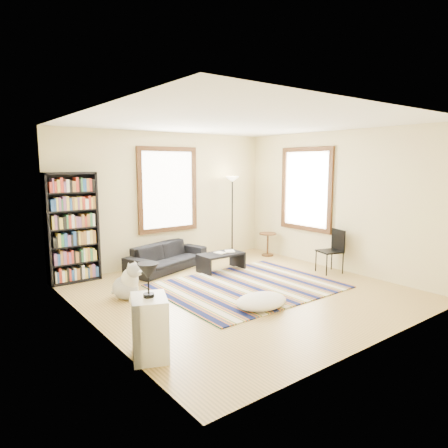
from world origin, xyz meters
TOP-DOWN VIEW (x-y plane):
  - floor at (0.00, 0.00)m, footprint 5.00×5.00m
  - ceiling at (0.00, 0.00)m, footprint 5.00×5.00m
  - wall_back at (0.00, 2.55)m, footprint 5.00×0.10m
  - wall_front at (0.00, -2.55)m, footprint 5.00×0.10m
  - wall_left at (-2.55, 0.00)m, footprint 0.10×5.00m
  - wall_right at (2.55, 0.00)m, footprint 0.10×5.00m
  - window_back at (0.00, 2.47)m, footprint 1.20×0.06m
  - window_right at (2.47, 0.80)m, footprint 0.06×1.20m
  - rug at (0.26, 0.14)m, footprint 2.96×2.37m
  - sofa at (-0.29, 2.05)m, footprint 1.24×1.93m
  - bookshelf at (-2.06, 2.32)m, footprint 0.90×0.30m
  - coffee_table at (0.52, 1.29)m, footprint 1.01×0.75m
  - book_a at (0.42, 1.29)m, footprint 0.23×0.18m
  - book_b at (0.67, 1.34)m, footprint 0.29×0.31m
  - floor_cushion at (-0.26, -0.77)m, footprint 0.94×0.77m
  - floor_lamp at (1.50, 2.15)m, footprint 0.34×0.34m
  - side_table at (2.20, 1.69)m, footprint 0.47×0.47m
  - folding_chair at (2.15, -0.13)m, footprint 0.51×0.50m
  - white_cabinet at (-2.30, -1.16)m, footprint 0.54×0.61m
  - table_lamp at (-2.30, -1.16)m, footprint 0.27×0.27m
  - dog at (-1.72, 0.86)m, footprint 0.63×0.73m

SIDE VIEW (x-z plane):
  - floor at x=0.00m, z-range -0.10..0.00m
  - rug at x=0.26m, z-range 0.00..0.02m
  - floor_cushion at x=-0.26m, z-range 0.00..0.21m
  - coffee_table at x=0.52m, z-range 0.00..0.36m
  - sofa at x=-0.29m, z-range 0.00..0.53m
  - side_table at x=2.20m, z-range 0.00..0.54m
  - dog at x=-1.72m, z-range 0.00..0.61m
  - white_cabinet at x=-2.30m, z-range 0.00..0.70m
  - book_b at x=0.67m, z-range 0.36..0.38m
  - book_a at x=0.42m, z-range 0.36..0.38m
  - folding_chair at x=2.15m, z-range 0.00..0.86m
  - table_lamp at x=-2.30m, z-range 0.70..1.08m
  - floor_lamp at x=1.50m, z-range 0.00..1.86m
  - bookshelf at x=-2.06m, z-range 0.00..2.00m
  - wall_back at x=0.00m, z-range 0.00..2.80m
  - wall_front at x=0.00m, z-range 0.00..2.80m
  - wall_left at x=-2.55m, z-range 0.00..2.80m
  - wall_right at x=2.55m, z-range 0.00..2.80m
  - window_back at x=0.00m, z-range 0.80..2.40m
  - window_right at x=2.47m, z-range 0.80..2.40m
  - ceiling at x=0.00m, z-range 2.80..2.90m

